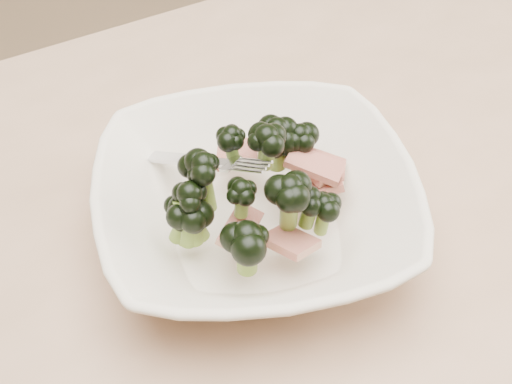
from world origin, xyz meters
TOP-DOWN VIEW (x-y plane):
  - dining_table at (0.00, 0.00)m, footprint 1.20×0.80m
  - broccoli_dish at (0.02, 0.02)m, footprint 0.35×0.35m

SIDE VIEW (x-z plane):
  - dining_table at x=0.00m, z-range 0.28..1.03m
  - broccoli_dish at x=0.02m, z-range 0.73..0.84m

